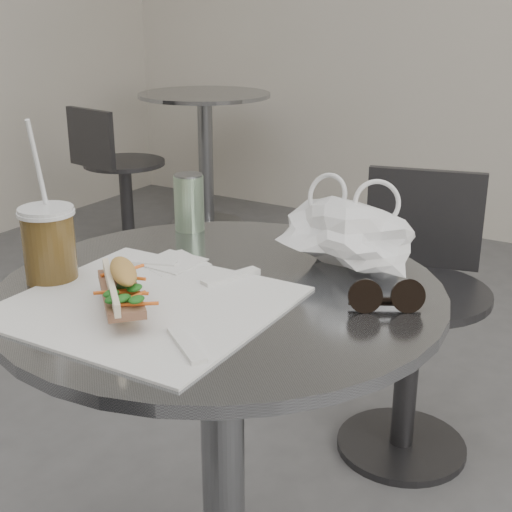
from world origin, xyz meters
The scene contains 11 objects.
cafe_table centered at (0.00, 0.20, 0.47)m, with size 0.76×0.76×0.74m.
bg_table centered at (-1.60, 2.40, 0.47)m, with size 0.70×0.70×0.74m.
chair_far centered at (0.08, 1.00, 0.34)m, with size 0.41×0.44×0.76m.
bg_chair centered at (-1.68, 1.79, 0.33)m, with size 0.39×0.41×0.74m.
sandwich_paper centered at (-0.06, 0.07, 0.74)m, with size 0.41×0.38×0.00m, color white.
banh_mi centered at (-0.06, 0.03, 0.78)m, with size 0.23×0.22×0.08m.
iced_coffee centered at (-0.26, 0.07, 0.81)m, with size 0.10×0.10×0.28m.
sunglasses centered at (0.28, 0.25, 0.76)m, with size 0.11×0.08×0.05m.
plastic_bag centered at (0.14, 0.40, 0.80)m, with size 0.24×0.18×0.12m, color silver, non-canonical shape.
napkin_stack centered at (-0.13, 0.24, 0.74)m, with size 0.13×0.13×0.01m.
drink_can centered at (-0.24, 0.43, 0.80)m, with size 0.06×0.06×0.12m.
Camera 1 is at (0.64, -0.72, 1.19)m, focal length 50.00 mm.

